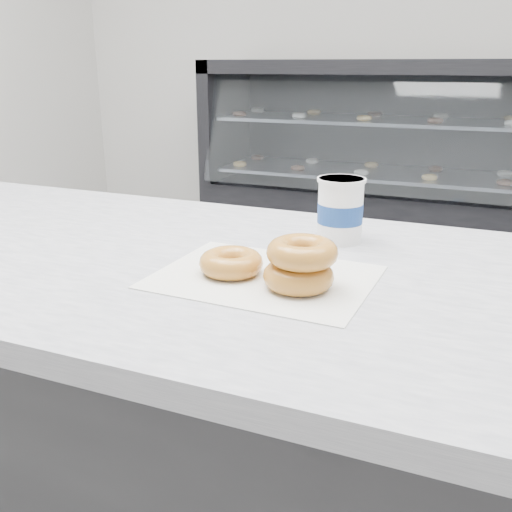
{
  "coord_description": "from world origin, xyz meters",
  "views": [
    {
      "loc": [
        0.53,
        -1.44,
        1.22
      ],
      "look_at": [
        0.18,
        -0.62,
        0.92
      ],
      "focal_mm": 40.0,
      "sensor_mm": 36.0,
      "label": 1
    }
  ],
  "objects": [
    {
      "name": "counter",
      "position": [
        0.0,
        -0.6,
        0.45
      ],
      "size": [
        3.06,
        0.76,
        0.9
      ],
      "color": "#333335",
      "rests_on": "ground"
    },
    {
      "name": "wax_paper",
      "position": [
        0.21,
        -0.65,
        0.9
      ],
      "size": [
        0.35,
        0.27,
        0.0
      ],
      "primitive_type": "cube",
      "rotation": [
        0.0,
        0.0,
        -0.03
      ],
      "color": "silver",
      "rests_on": "counter"
    },
    {
      "name": "donut_single",
      "position": [
        0.16,
        -0.66,
        0.92
      ],
      "size": [
        0.12,
        0.12,
        0.04
      ],
      "primitive_type": "torus",
      "rotation": [
        0.0,
        0.0,
        -0.13
      ],
      "color": "#C48B36",
      "rests_on": "wax_paper"
    },
    {
      "name": "ground",
      "position": [
        0.0,
        0.0,
        0.0
      ],
      "size": [
        5.0,
        5.0,
        0.0
      ],
      "primitive_type": "plane",
      "color": "gray",
      "rests_on": "ground"
    },
    {
      "name": "display_case",
      "position": [
        0.0,
        2.12,
        0.49
      ],
      "size": [
        2.4,
        0.74,
        1.25
      ],
      "color": "black",
      "rests_on": "ground"
    },
    {
      "name": "donut_stack",
      "position": [
        0.28,
        -0.67,
        0.94
      ],
      "size": [
        0.15,
        0.15,
        0.07
      ],
      "color": "#C48B36",
      "rests_on": "wax_paper"
    },
    {
      "name": "coffee_cup",
      "position": [
        0.27,
        -0.41,
        0.96
      ],
      "size": [
        0.11,
        0.11,
        0.12
      ],
      "rotation": [
        0.0,
        0.0,
        -0.38
      ],
      "color": "white",
      "rests_on": "counter"
    }
  ]
}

